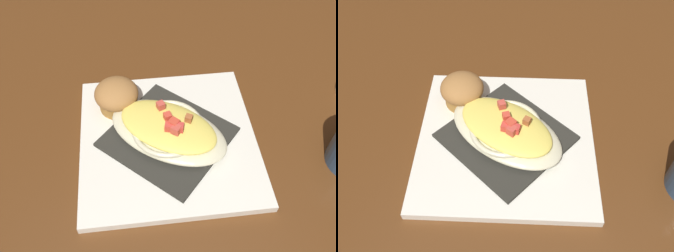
{
  "view_description": "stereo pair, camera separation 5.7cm",
  "coord_description": "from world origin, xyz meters",
  "views": [
    {
      "loc": [
        0.36,
        -0.04,
        0.49
      ],
      "look_at": [
        0.0,
        0.0,
        0.04
      ],
      "focal_mm": 39.56,
      "sensor_mm": 36.0,
      "label": 1
    },
    {
      "loc": [
        0.36,
        0.02,
        0.49
      ],
      "look_at": [
        0.0,
        0.0,
        0.04
      ],
      "focal_mm": 39.56,
      "sensor_mm": 36.0,
      "label": 2
    }
  ],
  "objects": [
    {
      "name": "muffin",
      "position": [
        -0.08,
        -0.08,
        0.04
      ],
      "size": [
        0.07,
        0.07,
        0.05
      ],
      "color": "#A67331",
      "rests_on": "square_plate"
    },
    {
      "name": "gratin_dish",
      "position": [
        0.0,
        0.0,
        0.04
      ],
      "size": [
        0.2,
        0.22,
        0.05
      ],
      "color": "beige",
      "rests_on": "folded_napkin"
    },
    {
      "name": "ground_plane",
      "position": [
        0.0,
        0.0,
        0.0
      ],
      "size": [
        2.6,
        2.6,
        0.0
      ],
      "primitive_type": "plane",
      "color": "#553014"
    },
    {
      "name": "folded_napkin",
      "position": [
        0.0,
        0.0,
        0.02
      ],
      "size": [
        0.24,
        0.24,
        0.01
      ],
      "primitive_type": "cube",
      "rotation": [
        0.0,
        0.0,
        0.85
      ],
      "color": "#2A2924",
      "rests_on": "square_plate"
    },
    {
      "name": "square_plate",
      "position": [
        0.0,
        0.0,
        0.01
      ],
      "size": [
        0.29,
        0.29,
        0.01
      ],
      "primitive_type": "cube",
      "rotation": [
        0.0,
        0.0,
        0.02
      ],
      "color": "silver",
      "rests_on": "ground_plane"
    }
  ]
}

